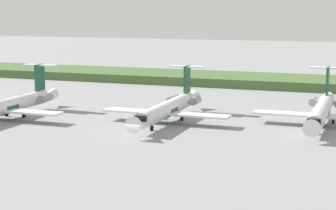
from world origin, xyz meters
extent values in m
plane|color=gray|center=(0.00, 30.00, 0.00)|extent=(500.00, 500.00, 0.00)
cube|color=#426033|center=(0.00, 69.80, 1.14)|extent=(320.00, 20.00, 2.29)
cylinder|color=silver|center=(-28.11, 7.32, 2.45)|extent=(2.70, 24.00, 2.70)
cone|color=silver|center=(-28.11, 21.32, 2.45)|extent=(2.30, 4.00, 2.29)
cylinder|color=#195138|center=(-28.11, 7.32, 2.30)|extent=(2.76, 3.60, 2.76)
cube|color=silver|center=(-22.20, 6.32, 1.84)|extent=(11.00, 3.20, 0.36)
cube|color=#195138|center=(-28.11, 18.32, 6.40)|extent=(0.36, 3.20, 5.20)
cube|color=silver|center=(-28.11, 18.62, 8.80)|extent=(6.80, 1.80, 0.24)
cylinder|color=gray|center=(-30.36, 16.52, 2.65)|extent=(1.50, 3.40, 1.50)
cylinder|color=gray|center=(-25.86, 16.52, 2.65)|extent=(1.50, 3.40, 1.50)
cylinder|color=black|center=(-30.01, 9.72, 0.45)|extent=(0.35, 0.90, 0.90)
cylinder|color=black|center=(-26.21, 9.72, 0.45)|extent=(0.35, 0.90, 0.90)
cylinder|color=silver|center=(0.11, 14.51, 2.45)|extent=(2.70, 24.00, 2.70)
cone|color=silver|center=(0.11, 1.01, 2.45)|extent=(2.70, 3.00, 2.70)
cone|color=silver|center=(0.11, 28.51, 2.45)|extent=(2.29, 4.00, 2.29)
cube|color=black|center=(0.11, 2.91, 2.92)|extent=(2.03, 1.80, 0.90)
cylinder|color=#195138|center=(0.11, 14.51, 2.30)|extent=(2.76, 3.60, 2.76)
cube|color=silver|center=(-5.80, 13.51, 1.84)|extent=(11.00, 3.20, 0.36)
cube|color=silver|center=(6.01, 13.51, 1.84)|extent=(11.00, 3.20, 0.36)
cube|color=#195138|center=(0.11, 25.51, 6.40)|extent=(0.36, 3.20, 5.20)
cube|color=silver|center=(0.11, 25.81, 8.80)|extent=(6.80, 1.80, 0.24)
cylinder|color=gray|center=(-2.14, 23.71, 2.65)|extent=(1.50, 3.40, 1.50)
cylinder|color=gray|center=(2.36, 23.71, 2.65)|extent=(1.50, 3.40, 1.50)
cylinder|color=gray|center=(0.11, 7.07, 1.00)|extent=(0.20, 0.20, 0.65)
cylinder|color=black|center=(0.11, 7.07, 0.45)|extent=(0.30, 0.90, 0.90)
cylinder|color=black|center=(-1.79, 16.91, 0.45)|extent=(0.35, 0.90, 0.90)
cylinder|color=black|center=(2.01, 16.91, 0.45)|extent=(0.35, 0.90, 0.90)
cylinder|color=silver|center=(25.71, 21.09, 2.45)|extent=(2.70, 24.00, 2.70)
cone|color=silver|center=(25.71, 7.59, 2.45)|extent=(2.70, 3.00, 2.70)
cone|color=silver|center=(25.71, 35.09, 2.45)|extent=(2.30, 4.00, 2.29)
cube|color=black|center=(25.71, 9.49, 2.92)|extent=(2.02, 1.80, 0.90)
cylinder|color=#195138|center=(25.71, 21.09, 2.30)|extent=(2.76, 3.60, 2.76)
cube|color=silver|center=(19.80, 20.09, 1.84)|extent=(11.00, 3.20, 0.36)
cube|color=#195138|center=(25.71, 32.09, 6.40)|extent=(0.36, 3.20, 5.20)
cube|color=silver|center=(25.71, 32.39, 8.80)|extent=(6.80, 1.80, 0.24)
cylinder|color=gray|center=(23.46, 30.29, 2.65)|extent=(1.50, 3.40, 1.50)
cylinder|color=gray|center=(25.71, 13.65, 1.00)|extent=(0.20, 0.20, 0.65)
cylinder|color=black|center=(25.71, 13.65, 0.45)|extent=(0.30, 0.90, 0.90)
cylinder|color=black|center=(23.81, 23.49, 0.45)|extent=(0.35, 0.90, 0.90)
cylinder|color=black|center=(27.61, 23.49, 0.45)|extent=(0.35, 0.90, 0.90)
camera|label=1|loc=(33.82, -77.65, 19.71)|focal=60.83mm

